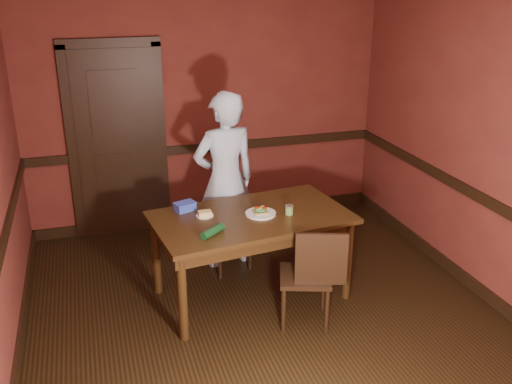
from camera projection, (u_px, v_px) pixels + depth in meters
floor at (268, 321)px, 4.85m from camera, size 4.00×4.50×0.01m
wall_back at (206, 108)px, 6.37m from camera, size 4.00×0.02×2.70m
wall_front at (440, 341)px, 2.35m from camera, size 4.00×0.02×2.70m
wall_right at (490, 149)px, 4.90m from camera, size 0.02×4.50×2.70m
dado_back at (208, 147)px, 6.51m from camera, size 4.00×0.03×0.10m
dado_right at (481, 198)px, 5.06m from camera, size 0.03×4.50×0.10m
baseboard_back at (210, 215)px, 6.82m from camera, size 4.00×0.03×0.12m
baseboard_left at (17, 358)px, 4.28m from camera, size 0.03×4.50×0.12m
baseboard_right at (468, 281)px, 5.36m from camera, size 0.03×4.50×0.12m
door at (117, 139)px, 6.16m from camera, size 1.05×0.07×2.20m
dining_table at (251, 256)px, 5.11m from camera, size 1.80×1.16×0.79m
chair_far at (226, 229)px, 5.59m from camera, size 0.48×0.48×0.85m
chair_near at (305, 274)px, 4.70m from camera, size 0.52×0.52×0.88m
person at (225, 181)px, 5.53m from camera, size 0.70×0.52×1.76m
sandwich_plate at (261, 212)px, 4.97m from camera, size 0.27×0.27×0.07m
sauce_jar at (289, 210)px, 4.97m from camera, size 0.07×0.07×0.09m
cheese_saucer at (205, 214)px, 4.94m from camera, size 0.15×0.15×0.05m
food_tub at (185, 206)px, 5.05m from camera, size 0.21×0.18×0.08m
wrapped_veg at (213, 231)px, 4.58m from camera, size 0.23×0.20×0.07m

